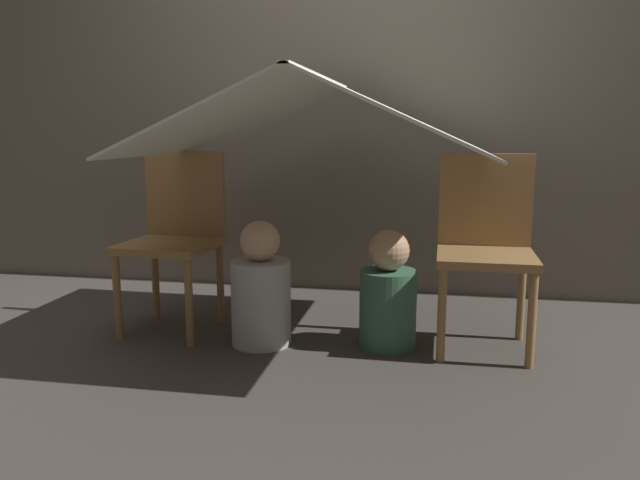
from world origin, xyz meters
name	(u,v)px	position (x,y,z in m)	size (l,w,h in m)	color
ground_plane	(318,344)	(0.00, 0.00, 0.00)	(8.80, 8.80, 0.00)	#47423D
wall_back	(351,79)	(0.00, 1.02, 1.25)	(7.00, 0.05, 2.50)	#6B6056
chair_left	(176,232)	(-0.73, 0.13, 0.47)	(0.44, 0.44, 0.86)	olive
chair_right	(485,242)	(0.73, 0.13, 0.47)	(0.42, 0.42, 0.86)	olive
sheet_canopy	(320,115)	(0.00, 0.06, 1.02)	(1.46, 1.32, 0.34)	silver
person_front	(261,292)	(-0.25, -0.04, 0.24)	(0.27, 0.27, 0.57)	#B2B2B7
person_second	(388,297)	(0.31, 0.03, 0.23)	(0.25, 0.25, 0.53)	#38664C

